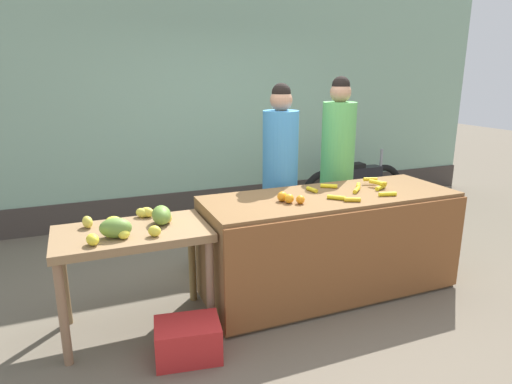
{
  "coord_description": "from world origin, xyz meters",
  "views": [
    {
      "loc": [
        -1.62,
        -3.14,
        1.9
      ],
      "look_at": [
        -0.28,
        0.15,
        0.94
      ],
      "focal_mm": 31.12,
      "sensor_mm": 36.0,
      "label": 1
    }
  ],
  "objects": [
    {
      "name": "vendor_woman_green_shirt",
      "position": [
        0.85,
        0.7,
        0.94
      ],
      "size": [
        0.34,
        0.34,
        1.87
      ],
      "color": "#33333D",
      "rests_on": "ground"
    },
    {
      "name": "banana_bunch_pile",
      "position": [
        0.64,
        0.0,
        0.92
      ],
      "size": [
        0.72,
        0.56,
        0.07
      ],
      "color": "yellow",
      "rests_on": "fruit_stall_counter"
    },
    {
      "name": "fruit_stall_counter",
      "position": [
        0.36,
        -0.01,
        0.44
      ],
      "size": [
        2.21,
        0.81,
        0.89
      ],
      "color": "brown",
      "rests_on": "ground"
    },
    {
      "name": "mango_papaya_pile",
      "position": [
        -1.27,
        0.01,
        0.86
      ],
      "size": [
        0.67,
        0.6,
        0.14
      ],
      "color": "yellow",
      "rests_on": "side_table_wooden"
    },
    {
      "name": "orange_pile",
      "position": [
        -0.08,
        -0.08,
        0.93
      ],
      "size": [
        0.18,
        0.19,
        0.08
      ],
      "color": "orange",
      "rests_on": "fruit_stall_counter"
    },
    {
      "name": "parked_motorcycle",
      "position": [
        1.86,
        1.82,
        0.4
      ],
      "size": [
        1.6,
        0.18,
        0.88
      ],
      "color": "black",
      "rests_on": "ground"
    },
    {
      "name": "ground_plane",
      "position": [
        0.0,
        0.0,
        0.0
      ],
      "size": [
        24.0,
        24.0,
        0.0
      ],
      "primitive_type": "plane",
      "color": "#665B4C"
    },
    {
      "name": "produce_sack",
      "position": [
        -0.51,
        0.8,
        0.28
      ],
      "size": [
        0.46,
        0.47,
        0.55
      ],
      "primitive_type": "ellipsoid",
      "rotation": [
        0.0,
        0.0,
        2.29
      ],
      "color": "tan",
      "rests_on": "ground"
    },
    {
      "name": "produce_crate",
      "position": [
        -1.05,
        -0.5,
        0.13
      ],
      "size": [
        0.49,
        0.39,
        0.26
      ],
      "primitive_type": "cube",
      "rotation": [
        0.0,
        0.0,
        -0.16
      ],
      "color": "red",
      "rests_on": "ground"
    },
    {
      "name": "market_wall_back",
      "position": [
        0.0,
        2.61,
        1.68
      ],
      "size": [
        8.71,
        0.23,
        3.43
      ],
      "color": "#8CB299",
      "rests_on": "ground"
    },
    {
      "name": "side_table_wooden",
      "position": [
        -1.31,
        0.0,
        0.69
      ],
      "size": [
        1.1,
        0.64,
        0.8
      ],
      "color": "olive",
      "rests_on": "ground"
    },
    {
      "name": "vendor_woman_blue_shirt",
      "position": [
        0.18,
        0.64,
        0.91
      ],
      "size": [
        0.34,
        0.34,
        1.81
      ],
      "color": "#33333D",
      "rests_on": "ground"
    }
  ]
}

